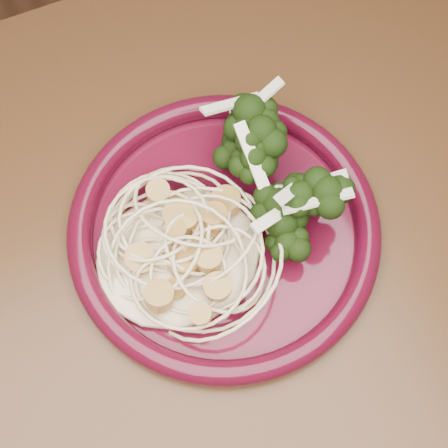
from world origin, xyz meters
name	(u,v)px	position (x,y,z in m)	size (l,w,h in m)	color
dining_table	(236,332)	(0.00, 0.00, 0.65)	(1.20, 0.80, 0.75)	#472814
dinner_plate	(224,228)	(0.02, 0.07, 0.76)	(0.34, 0.34, 0.02)	#440919
spaghetti_pile	(178,252)	(-0.03, 0.06, 0.77)	(0.15, 0.13, 0.03)	beige
scallop_cluster	(174,235)	(-0.03, 0.06, 0.81)	(0.14, 0.14, 0.05)	#C39446
broccoli_pile	(279,182)	(0.08, 0.08, 0.79)	(0.10, 0.17, 0.06)	black
onion_garnish	(283,162)	(0.08, 0.08, 0.82)	(0.07, 0.11, 0.06)	beige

